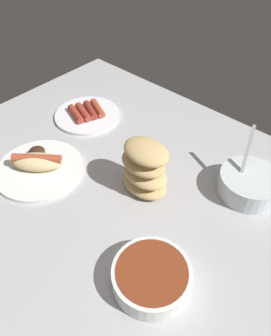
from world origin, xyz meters
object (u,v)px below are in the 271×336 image
at_px(bread_stack, 145,168).
at_px(plate_hotdog_assembled, 39,165).
at_px(bowl_chili, 151,276).
at_px(plate_sausages, 87,114).
at_px(bowl_coleslaw, 249,183).

xyz_separation_m(bread_stack, plate_hotdog_assembled, (0.26, 0.14, -0.05)).
distance_m(bowl_chili, plate_sausages, 0.61).
distance_m(bowl_chili, plate_hotdog_assembled, 0.44).
relative_size(bowl_chili, bowl_coleslaw, 1.03).
relative_size(plate_hotdog_assembled, bowl_coleslaw, 1.54).
distance_m(bread_stack, plate_hotdog_assembled, 0.30).
distance_m(bread_stack, bowl_coleslaw, 0.26).
bearing_deg(plate_sausages, plate_hotdog_assembled, 109.39).
relative_size(bread_stack, plate_sausages, 0.68).
height_order(plate_hotdog_assembled, plate_sausages, plate_hotdog_assembled).
bearing_deg(bowl_chili, bowl_coleslaw, -93.82).
distance_m(bowl_chili, bowl_coleslaw, 0.35).
relative_size(bread_stack, bowl_coleslaw, 0.93).
height_order(bowl_chili, bowl_coleslaw, bowl_coleslaw).
relative_size(bread_stack, plate_hotdog_assembled, 0.60).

